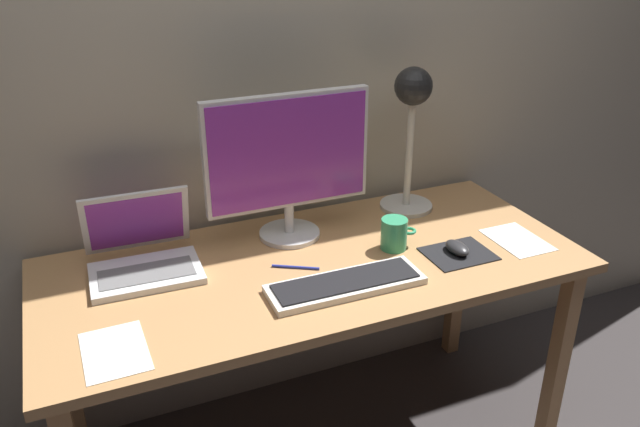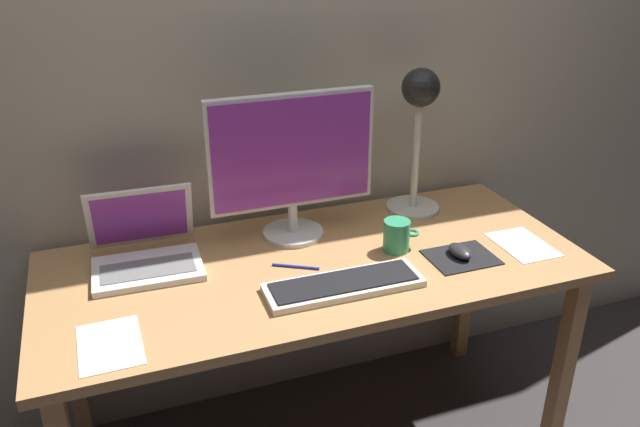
{
  "view_description": "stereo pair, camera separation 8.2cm",
  "coord_description": "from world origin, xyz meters",
  "px_view_note": "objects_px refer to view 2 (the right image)",
  "views": [
    {
      "loc": [
        -0.63,
        -1.53,
        1.68
      ],
      "look_at": [
        -0.0,
        -0.05,
        0.92
      ],
      "focal_mm": 35.93,
      "sensor_mm": 36.0,
      "label": 1
    },
    {
      "loc": [
        -0.55,
        -1.56,
        1.68
      ],
      "look_at": [
        -0.0,
        -0.05,
        0.92
      ],
      "focal_mm": 35.93,
      "sensor_mm": 36.0,
      "label": 2
    }
  ],
  "objects_px": {
    "monitor": "(292,159)",
    "mouse": "(460,251)",
    "coffee_mug": "(397,236)",
    "laptop": "(144,244)",
    "desk_lamp": "(419,116)",
    "pen": "(296,267)",
    "keyboard_main": "(344,285)"
  },
  "relations": [
    {
      "from": "monitor",
      "to": "desk_lamp",
      "type": "xyz_separation_m",
      "value": [
        0.45,
        0.04,
        0.08
      ]
    },
    {
      "from": "pen",
      "to": "keyboard_main",
      "type": "bearing_deg",
      "value": -59.78
    },
    {
      "from": "laptop",
      "to": "pen",
      "type": "bearing_deg",
      "value": -24.34
    },
    {
      "from": "laptop",
      "to": "pen",
      "type": "height_order",
      "value": "laptop"
    },
    {
      "from": "mouse",
      "to": "pen",
      "type": "bearing_deg",
      "value": 167.49
    },
    {
      "from": "keyboard_main",
      "to": "coffee_mug",
      "type": "distance_m",
      "value": 0.28
    },
    {
      "from": "monitor",
      "to": "pen",
      "type": "bearing_deg",
      "value": -105.79
    },
    {
      "from": "mouse",
      "to": "pen",
      "type": "height_order",
      "value": "mouse"
    },
    {
      "from": "keyboard_main",
      "to": "pen",
      "type": "bearing_deg",
      "value": 120.22
    },
    {
      "from": "coffee_mug",
      "to": "pen",
      "type": "distance_m",
      "value": 0.33
    },
    {
      "from": "monitor",
      "to": "laptop",
      "type": "distance_m",
      "value": 0.5
    },
    {
      "from": "laptop",
      "to": "coffee_mug",
      "type": "height_order",
      "value": "laptop"
    },
    {
      "from": "keyboard_main",
      "to": "laptop",
      "type": "xyz_separation_m",
      "value": [
        -0.5,
        0.34,
        0.05
      ]
    },
    {
      "from": "coffee_mug",
      "to": "pen",
      "type": "xyz_separation_m",
      "value": [
        -0.32,
        0.0,
        -0.05
      ]
    },
    {
      "from": "keyboard_main",
      "to": "mouse",
      "type": "height_order",
      "value": "mouse"
    },
    {
      "from": "monitor",
      "to": "mouse",
      "type": "relative_size",
      "value": 5.42
    },
    {
      "from": "pen",
      "to": "laptop",
      "type": "bearing_deg",
      "value": 155.66
    },
    {
      "from": "monitor",
      "to": "pen",
      "type": "xyz_separation_m",
      "value": [
        -0.06,
        -0.2,
        -0.26
      ]
    },
    {
      "from": "keyboard_main",
      "to": "pen",
      "type": "height_order",
      "value": "keyboard_main"
    },
    {
      "from": "coffee_mug",
      "to": "laptop",
      "type": "bearing_deg",
      "value": 165.8
    },
    {
      "from": "desk_lamp",
      "to": "laptop",
      "type": "bearing_deg",
      "value": -176.14
    },
    {
      "from": "monitor",
      "to": "mouse",
      "type": "distance_m",
      "value": 0.58
    },
    {
      "from": "monitor",
      "to": "coffee_mug",
      "type": "height_order",
      "value": "monitor"
    },
    {
      "from": "coffee_mug",
      "to": "desk_lamp",
      "type": "bearing_deg",
      "value": 53.15
    },
    {
      "from": "desk_lamp",
      "to": "mouse",
      "type": "distance_m",
      "value": 0.47
    },
    {
      "from": "monitor",
      "to": "desk_lamp",
      "type": "height_order",
      "value": "desk_lamp"
    },
    {
      "from": "laptop",
      "to": "monitor",
      "type": "bearing_deg",
      "value": 2.23
    },
    {
      "from": "monitor",
      "to": "mouse",
      "type": "height_order",
      "value": "monitor"
    },
    {
      "from": "mouse",
      "to": "pen",
      "type": "relative_size",
      "value": 0.69
    },
    {
      "from": "desk_lamp",
      "to": "coffee_mug",
      "type": "distance_m",
      "value": 0.42
    },
    {
      "from": "monitor",
      "to": "desk_lamp",
      "type": "relative_size",
      "value": 1.05
    },
    {
      "from": "keyboard_main",
      "to": "coffee_mug",
      "type": "relative_size",
      "value": 3.81
    }
  ]
}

